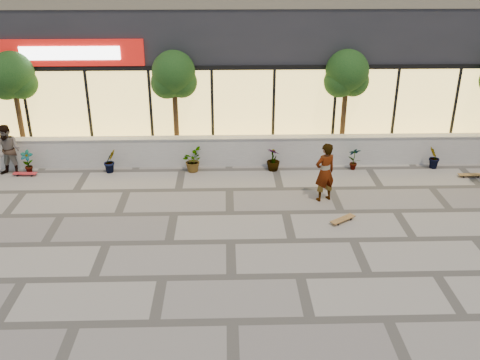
{
  "coord_description": "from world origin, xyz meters",
  "views": [
    {
      "loc": [
        -1.72,
        -10.61,
        7.25
      ],
      "look_at": [
        -1.35,
        2.72,
        1.3
      ],
      "focal_mm": 40.0,
      "sensor_mm": 36.0,
      "label": 1
    }
  ],
  "objects_px": {
    "tree_mideast": "(347,76)",
    "skater_left": "(8,151)",
    "skateboard_center": "(343,219)",
    "skater_center": "(325,172)",
    "tree_west": "(13,78)",
    "skateboard_right_near": "(470,175)",
    "tree_midwest": "(174,77)",
    "skateboard_left": "(25,174)"
  },
  "relations": [
    {
      "from": "skater_center",
      "to": "skater_left",
      "type": "height_order",
      "value": "skater_center"
    },
    {
      "from": "tree_midwest",
      "to": "tree_mideast",
      "type": "bearing_deg",
      "value": 0.0
    },
    {
      "from": "skater_center",
      "to": "skateboard_right_near",
      "type": "relative_size",
      "value": 2.3
    },
    {
      "from": "tree_west",
      "to": "skateboard_center",
      "type": "xyz_separation_m",
      "value": [
        10.56,
        -5.05,
        -2.9
      ]
    },
    {
      "from": "skater_center",
      "to": "skater_left",
      "type": "distance_m",
      "value": 10.48
    },
    {
      "from": "tree_midwest",
      "to": "skater_left",
      "type": "xyz_separation_m",
      "value": [
        -5.51,
        -1.4,
        -2.11
      ]
    },
    {
      "from": "skater_center",
      "to": "tree_west",
      "type": "bearing_deg",
      "value": -42.82
    },
    {
      "from": "tree_west",
      "to": "skateboard_left",
      "type": "bearing_deg",
      "value": -73.49
    },
    {
      "from": "skater_center",
      "to": "skater_left",
      "type": "bearing_deg",
      "value": -35.58
    },
    {
      "from": "skateboard_right_near",
      "to": "skateboard_left",
      "type": "bearing_deg",
      "value": 177.68
    },
    {
      "from": "skateboard_center",
      "to": "skater_left",
      "type": "bearing_deg",
      "value": 125.41
    },
    {
      "from": "tree_west",
      "to": "skateboard_center",
      "type": "relative_size",
      "value": 4.81
    },
    {
      "from": "tree_mideast",
      "to": "skater_left",
      "type": "distance_m",
      "value": 11.78
    },
    {
      "from": "tree_mideast",
      "to": "skater_left",
      "type": "relative_size",
      "value": 2.23
    },
    {
      "from": "skater_left",
      "to": "tree_mideast",
      "type": "bearing_deg",
      "value": 14.77
    },
    {
      "from": "tree_midwest",
      "to": "skater_left",
      "type": "relative_size",
      "value": 2.23
    },
    {
      "from": "tree_mideast",
      "to": "skateboard_right_near",
      "type": "distance_m",
      "value": 5.34
    },
    {
      "from": "skateboard_left",
      "to": "skateboard_right_near",
      "type": "relative_size",
      "value": 1.0
    },
    {
      "from": "skateboard_center",
      "to": "tree_west",
      "type": "bearing_deg",
      "value": 118.91
    },
    {
      "from": "tree_west",
      "to": "skater_center",
      "type": "bearing_deg",
      "value": -19.48
    },
    {
      "from": "tree_midwest",
      "to": "skateboard_right_near",
      "type": "height_order",
      "value": "tree_midwest"
    },
    {
      "from": "tree_west",
      "to": "skater_center",
      "type": "height_order",
      "value": "tree_west"
    },
    {
      "from": "tree_midwest",
      "to": "skateboard_center",
      "type": "relative_size",
      "value": 4.81
    },
    {
      "from": "tree_mideast",
      "to": "skater_left",
      "type": "bearing_deg",
      "value": -173.06
    },
    {
      "from": "tree_west",
      "to": "skater_center",
      "type": "xyz_separation_m",
      "value": [
        10.24,
        -3.62,
        -2.06
      ]
    },
    {
      "from": "tree_midwest",
      "to": "skateboard_right_near",
      "type": "relative_size",
      "value": 4.89
    },
    {
      "from": "tree_mideast",
      "to": "skateboard_center",
      "type": "bearing_deg",
      "value": -100.59
    },
    {
      "from": "tree_mideast",
      "to": "skateboard_left",
      "type": "distance_m",
      "value": 11.53
    },
    {
      "from": "tree_west",
      "to": "skateboard_right_near",
      "type": "bearing_deg",
      "value": -7.44
    },
    {
      "from": "skateboard_center",
      "to": "skateboard_right_near",
      "type": "xyz_separation_m",
      "value": [
        4.95,
        3.03,
        -0.0
      ]
    },
    {
      "from": "skateboard_center",
      "to": "skateboard_left",
      "type": "relative_size",
      "value": 1.01
    },
    {
      "from": "tree_west",
      "to": "tree_midwest",
      "type": "bearing_deg",
      "value": 0.0
    },
    {
      "from": "tree_west",
      "to": "skater_left",
      "type": "height_order",
      "value": "tree_west"
    },
    {
      "from": "skater_left",
      "to": "skateboard_center",
      "type": "relative_size",
      "value": 2.16
    },
    {
      "from": "tree_mideast",
      "to": "skater_center",
      "type": "height_order",
      "value": "tree_mideast"
    },
    {
      "from": "tree_midwest",
      "to": "skater_left",
      "type": "height_order",
      "value": "tree_midwest"
    },
    {
      "from": "tree_midwest",
      "to": "skater_left",
      "type": "bearing_deg",
      "value": -165.73
    },
    {
      "from": "tree_west",
      "to": "skater_center",
      "type": "relative_size",
      "value": 2.13
    },
    {
      "from": "skateboard_center",
      "to": "skateboard_left",
      "type": "bearing_deg",
      "value": 125.13
    },
    {
      "from": "skater_left",
      "to": "skateboard_right_near",
      "type": "height_order",
      "value": "skater_left"
    },
    {
      "from": "tree_west",
      "to": "skateboard_left",
      "type": "distance_m",
      "value": 3.3
    },
    {
      "from": "skater_left",
      "to": "skateboard_center",
      "type": "bearing_deg",
      "value": -11.24
    }
  ]
}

